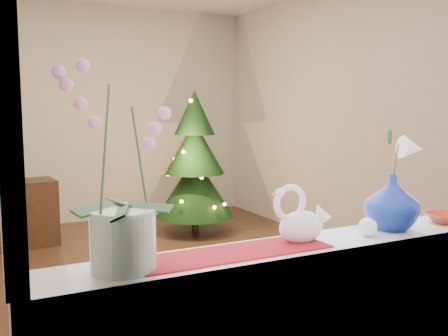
# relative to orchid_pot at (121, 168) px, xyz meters

# --- Properties ---
(ground) EXTENTS (5.00, 5.00, 0.00)m
(ground) POSITION_rel_orchid_pot_xyz_m (0.77, 2.37, -1.24)
(ground) COLOR #362216
(ground) RESTS_ON ground
(wall_back) EXTENTS (4.50, 0.10, 2.70)m
(wall_back) POSITION_rel_orchid_pot_xyz_m (0.77, 4.87, 0.11)
(wall_back) COLOR beige
(wall_back) RESTS_ON ground
(wall_front) EXTENTS (4.50, 0.10, 2.70)m
(wall_front) POSITION_rel_orchid_pot_xyz_m (0.77, -0.13, 0.11)
(wall_front) COLOR beige
(wall_front) RESTS_ON ground
(wall_right) EXTENTS (0.10, 5.00, 2.70)m
(wall_right) POSITION_rel_orchid_pot_xyz_m (3.02, 2.37, 0.11)
(wall_right) COLOR beige
(wall_right) RESTS_ON ground
(windowsill) EXTENTS (2.20, 0.26, 0.04)m
(windowsill) POSITION_rel_orchid_pot_xyz_m (0.77, 0.00, -0.34)
(windowsill) COLOR white
(windowsill) RESTS_ON window_apron
(window_frame) EXTENTS (2.22, 0.06, 1.60)m
(window_frame) POSITION_rel_orchid_pot_xyz_m (0.77, -0.10, 0.46)
(window_frame) COLOR white
(window_frame) RESTS_ON windowsill
(runner) EXTENTS (0.70, 0.20, 0.01)m
(runner) POSITION_rel_orchid_pot_xyz_m (0.39, 0.00, -0.31)
(runner) COLOR maroon
(runner) RESTS_ON windowsill
(orchid_pot) EXTENTS (0.25, 0.25, 0.63)m
(orchid_pot) POSITION_rel_orchid_pot_xyz_m (0.00, 0.00, 0.00)
(orchid_pot) COLOR silver
(orchid_pot) RESTS_ON windowsill
(swan) EXTENTS (0.27, 0.18, 0.21)m
(swan) POSITION_rel_orchid_pot_xyz_m (0.68, 0.02, -0.21)
(swan) COLOR white
(swan) RESTS_ON windowsill
(blue_vase) EXTENTS (0.29, 0.29, 0.26)m
(blue_vase) POSITION_rel_orchid_pot_xyz_m (1.13, 0.01, -0.18)
(blue_vase) COLOR navy
(blue_vase) RESTS_ON windowsill
(lily) EXTENTS (0.15, 0.08, 0.20)m
(lily) POSITION_rel_orchid_pot_xyz_m (1.13, 0.01, 0.05)
(lily) COLOR white
(lily) RESTS_ON blue_vase
(paperweight) EXTENTS (0.08, 0.08, 0.07)m
(paperweight) POSITION_rel_orchid_pot_xyz_m (0.96, -0.03, -0.28)
(paperweight) COLOR white
(paperweight) RESTS_ON windowsill
(amber_dish) EXTENTS (0.19, 0.19, 0.04)m
(amber_dish) POSITION_rel_orchid_pot_xyz_m (1.43, -0.01, -0.30)
(amber_dish) COLOR #AB3314
(amber_dish) RESTS_ON windowsill
(xmas_tree) EXTENTS (0.97, 0.97, 1.63)m
(xmas_tree) POSITION_rel_orchid_pot_xyz_m (1.88, 3.72, -0.42)
(xmas_tree) COLOR black
(xmas_tree) RESTS_ON ground
(side_table) EXTENTS (0.94, 0.52, 0.68)m
(side_table) POSITION_rel_orchid_pot_xyz_m (-0.08, 4.00, -0.90)
(side_table) COLOR black
(side_table) RESTS_ON ground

